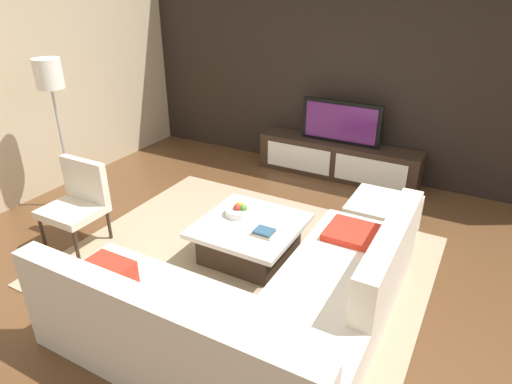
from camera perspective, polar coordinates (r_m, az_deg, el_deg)
ground_plane at (r=4.44m, az=-0.28°, el=-9.14°), size 14.00×14.00×0.00m
feature_wall_back at (r=6.24m, az=12.24°, el=14.84°), size 6.40×0.12×2.80m
side_wall_left at (r=6.11m, az=-27.23°, el=12.36°), size 0.12×5.20×2.80m
area_rug at (r=4.48m, az=-1.41°, el=-8.73°), size 3.42×2.79×0.01m
media_console at (r=6.28m, az=10.41°, el=4.09°), size 2.21×0.43×0.50m
television at (r=6.10m, az=10.81°, el=8.74°), size 1.08×0.06×0.57m
sectional_couch at (r=3.48m, az=0.22°, el=-14.76°), size 2.33×2.37×0.83m
coffee_table at (r=4.45m, az=-0.79°, el=-6.01°), size 0.96×0.97×0.38m
accent_chair_near at (r=4.95m, az=-21.79°, el=-0.69°), size 0.58×0.52×0.87m
floor_lamp at (r=5.48m, az=-24.78°, el=12.29°), size 0.30×0.30×1.76m
ottoman at (r=4.99m, az=15.85°, el=-3.25°), size 0.70×0.70×0.40m
fruit_bowl at (r=4.48m, az=-2.15°, el=-2.39°), size 0.28×0.28×0.13m
book_stack at (r=4.16m, az=0.99°, el=-5.18°), size 0.22×0.16×0.05m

